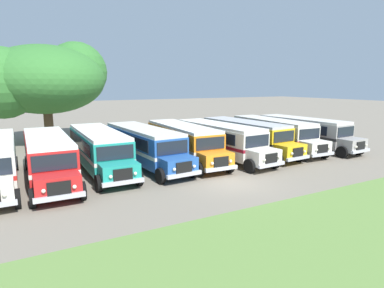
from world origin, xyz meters
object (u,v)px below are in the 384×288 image
(parked_bus_slot_5, at_px, (220,139))
(broad_shade_tree, at_px, (43,79))
(parked_bus_slot_1, at_px, (48,155))
(parked_bus_slot_6, at_px, (246,135))
(parked_bus_slot_8, at_px, (304,131))
(parked_bus_slot_2, at_px, (99,148))
(parked_bus_slot_4, at_px, (183,141))
(parked_bus_slot_3, at_px, (145,145))
(parked_bus_slot_7, at_px, (274,133))

(parked_bus_slot_5, bearing_deg, broad_shade_tree, -143.80)
(parked_bus_slot_1, distance_m, parked_bus_slot_6, 16.22)
(parked_bus_slot_6, height_order, parked_bus_slot_8, same)
(parked_bus_slot_2, height_order, parked_bus_slot_8, same)
(parked_bus_slot_4, bearing_deg, parked_bus_slot_6, 90.07)
(parked_bus_slot_5, distance_m, parked_bus_slot_8, 9.69)
(parked_bus_slot_2, relative_size, parked_bus_slot_4, 1.00)
(parked_bus_slot_3, relative_size, parked_bus_slot_5, 1.00)
(parked_bus_slot_2, distance_m, parked_bus_slot_5, 9.71)
(parked_bus_slot_1, bearing_deg, parked_bus_slot_2, 105.40)
(parked_bus_slot_5, bearing_deg, parked_bus_slot_3, -99.67)
(parked_bus_slot_3, xyz_separation_m, parked_bus_slot_6, (9.50, -0.06, 0.00))
(parked_bus_slot_1, xyz_separation_m, parked_bus_slot_6, (16.21, 0.60, 0.00))
(broad_shade_tree, bearing_deg, parked_bus_slot_6, -42.11)
(parked_bus_slot_8, bearing_deg, parked_bus_slot_4, -96.70)
(parked_bus_slot_5, bearing_deg, parked_bus_slot_4, -108.29)
(broad_shade_tree, bearing_deg, parked_bus_slot_3, -67.70)
(parked_bus_slot_8, distance_m, broad_shade_tree, 26.33)
(parked_bus_slot_7, bearing_deg, broad_shade_tree, -124.71)
(parked_bus_slot_6, xyz_separation_m, parked_bus_slot_7, (3.26, 0.04, 0.00))
(parked_bus_slot_4, height_order, parked_bus_slot_6, same)
(broad_shade_tree, bearing_deg, parked_bus_slot_8, -33.30)
(parked_bus_slot_1, bearing_deg, parked_bus_slot_3, 96.29)
(parked_bus_slot_3, distance_m, parked_bus_slot_5, 6.40)
(parked_bus_slot_2, bearing_deg, parked_bus_slot_7, 89.43)
(parked_bus_slot_4, bearing_deg, parked_bus_slot_7, 90.91)
(parked_bus_slot_3, xyz_separation_m, parked_bus_slot_4, (3.35, 0.13, 0.00))
(parked_bus_slot_8, bearing_deg, parked_bus_slot_1, -93.17)
(parked_bus_slot_1, bearing_deg, broad_shade_tree, 175.98)
(parked_bus_slot_3, relative_size, parked_bus_slot_8, 1.00)
(parked_bus_slot_4, relative_size, broad_shade_tree, 0.80)
(parked_bus_slot_2, height_order, parked_bus_slot_4, same)
(parked_bus_slot_7, relative_size, broad_shade_tree, 0.80)
(parked_bus_slot_8, height_order, broad_shade_tree, broad_shade_tree)
(parked_bus_slot_2, relative_size, parked_bus_slot_8, 0.99)
(parked_bus_slot_4, distance_m, parked_bus_slot_8, 12.73)
(parked_bus_slot_1, xyz_separation_m, parked_bus_slot_7, (19.46, 0.64, 0.00))
(parked_bus_slot_4, relative_size, parked_bus_slot_7, 1.00)
(parked_bus_slot_3, distance_m, parked_bus_slot_8, 16.07)
(parked_bus_slot_1, distance_m, parked_bus_slot_2, 3.52)
(broad_shade_tree, bearing_deg, parked_bus_slot_7, -36.54)
(parked_bus_slot_3, relative_size, parked_bus_slot_4, 1.01)
(parked_bus_slot_6, bearing_deg, parked_bus_slot_7, 86.94)
(parked_bus_slot_7, bearing_deg, parked_bus_slot_1, -86.28)
(parked_bus_slot_1, relative_size, parked_bus_slot_6, 0.99)
(parked_bus_slot_6, xyz_separation_m, broad_shade_tree, (-15.05, 13.61, 4.98))
(parked_bus_slot_5, bearing_deg, parked_bus_slot_8, 86.20)
(parked_bus_slot_6, bearing_deg, parked_bus_slot_2, -95.04)
(parked_bus_slot_1, xyz_separation_m, parked_bus_slot_5, (13.07, 0.01, 0.00))
(parked_bus_slot_4, bearing_deg, parked_bus_slot_8, 88.33)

